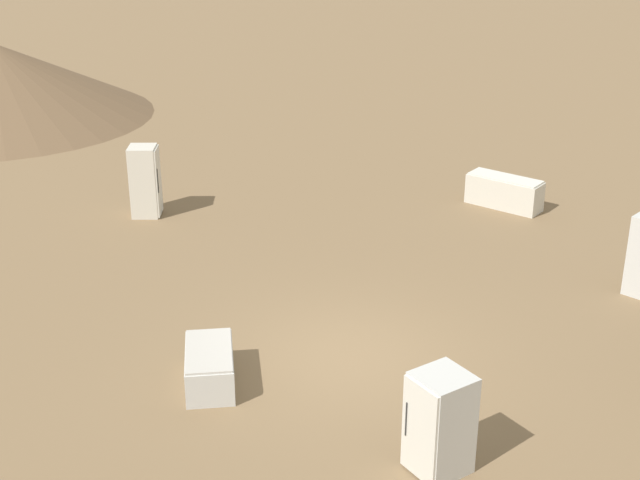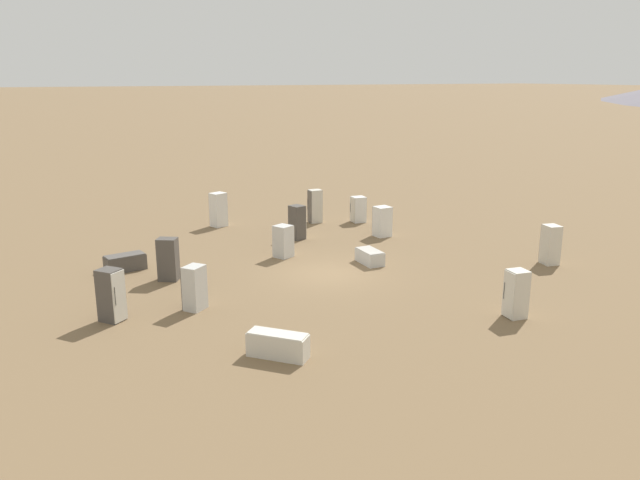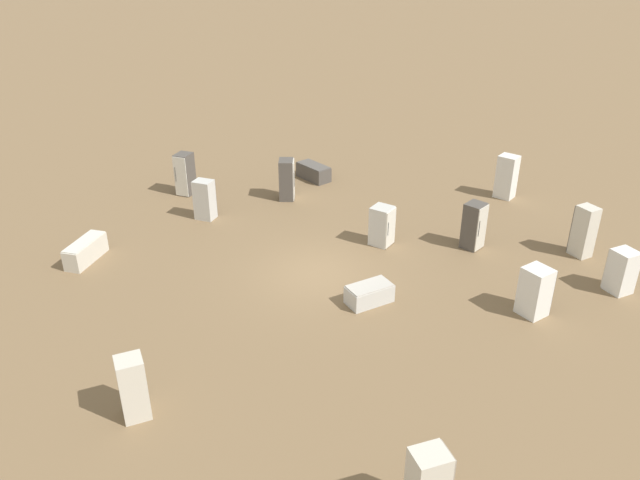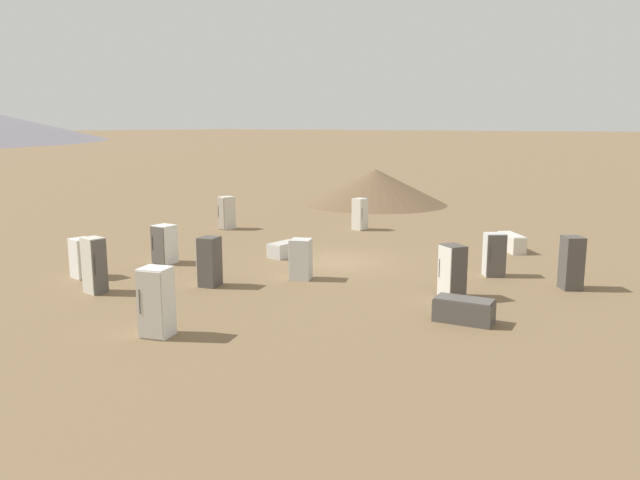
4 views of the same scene
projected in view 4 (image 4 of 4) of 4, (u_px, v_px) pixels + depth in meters
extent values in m
plane|color=brown|center=(335.00, 262.00, 26.20)|extent=(1000.00, 1000.00, 0.00)
cone|color=brown|center=(375.00, 187.00, 44.82)|extent=(10.31, 10.31, 2.52)
cube|color=#4C4742|center=(453.00, 272.00, 20.60)|extent=(0.99, 0.93, 1.79)
cube|color=silver|center=(444.00, 272.00, 20.49)|extent=(0.66, 0.44, 1.72)
cylinder|color=#2D2D2D|center=(439.00, 268.00, 20.71)|extent=(0.02, 0.02, 0.63)
cube|color=beige|center=(94.00, 265.00, 21.24)|extent=(0.72, 0.61, 1.92)
cube|color=#56514C|center=(100.00, 267.00, 21.02)|extent=(0.07, 0.55, 1.84)
cylinder|color=#2D2D2D|center=(95.00, 265.00, 20.83)|extent=(0.02, 0.02, 0.67)
cube|color=beige|center=(360.00, 214.00, 34.01)|extent=(0.72, 0.73, 1.72)
cube|color=silver|center=(364.00, 215.00, 33.78)|extent=(0.13, 0.62, 1.65)
cylinder|color=#2D2D2D|center=(362.00, 214.00, 33.58)|extent=(0.02, 0.02, 0.60)
cube|color=#4C4742|center=(210.00, 262.00, 22.12)|extent=(0.80, 0.84, 1.77)
cube|color=beige|center=(201.00, 261.00, 22.23)|extent=(0.22, 0.66, 1.70)
cylinder|color=#2D2D2D|center=(204.00, 257.00, 22.45)|extent=(0.02, 0.02, 0.62)
cube|color=#4C4742|center=(464.00, 311.00, 18.16)|extent=(1.80, 1.03, 0.67)
cube|color=#56514C|center=(464.00, 299.00, 18.10)|extent=(1.72, 0.99, 0.04)
cube|color=white|center=(157.00, 302.00, 16.88)|extent=(0.96, 0.90, 1.91)
cube|color=#BCB7AD|center=(149.00, 306.00, 16.54)|extent=(0.72, 0.28, 1.84)
cylinder|color=#2D2D2D|center=(139.00, 302.00, 16.57)|extent=(0.02, 0.02, 0.67)
cube|color=#4C4742|center=(571.00, 263.00, 21.74)|extent=(0.96, 0.98, 1.86)
cube|color=silver|center=(567.00, 260.00, 22.12)|extent=(0.51, 0.41, 1.79)
cylinder|color=#2D2D2D|center=(573.00, 258.00, 22.14)|extent=(0.02, 0.02, 0.65)
cube|color=white|center=(82.00, 258.00, 23.42)|extent=(0.80, 0.77, 1.49)
cube|color=beige|center=(87.00, 259.00, 23.17)|extent=(0.11, 0.67, 1.43)
cylinder|color=#2D2D2D|center=(81.00, 259.00, 22.96)|extent=(0.02, 0.02, 0.52)
cube|color=white|center=(165.00, 244.00, 25.82)|extent=(0.82, 0.78, 1.60)
cube|color=#56514C|center=(158.00, 246.00, 25.50)|extent=(0.75, 0.08, 1.53)
cylinder|color=#2D2D2D|center=(152.00, 243.00, 25.61)|extent=(0.02, 0.02, 0.56)
cube|color=beige|center=(511.00, 243.00, 28.35)|extent=(1.73, 1.78, 0.74)
cube|color=silver|center=(512.00, 235.00, 28.28)|extent=(1.66, 1.71, 0.04)
cube|color=beige|center=(227.00, 213.00, 34.24)|extent=(0.77, 0.84, 1.79)
cube|color=gray|center=(221.00, 213.00, 33.99)|extent=(0.60, 0.17, 1.72)
cylinder|color=#2D2D2D|center=(218.00, 211.00, 34.12)|extent=(0.02, 0.02, 0.63)
cube|color=silver|center=(494.00, 255.00, 23.65)|extent=(0.96, 0.93, 1.65)
cube|color=#56514C|center=(497.00, 256.00, 23.33)|extent=(0.59, 0.47, 1.58)
cylinder|color=#2D2D2D|center=(490.00, 254.00, 23.28)|extent=(0.02, 0.02, 0.58)
cube|color=silver|center=(301.00, 259.00, 23.14)|extent=(0.96, 0.96, 1.51)
cube|color=silver|center=(291.00, 259.00, 23.21)|extent=(0.33, 0.65, 1.45)
cylinder|color=#2D2D2D|center=(292.00, 255.00, 23.45)|extent=(0.02, 0.02, 0.53)
cube|color=silver|center=(284.00, 250.00, 27.18)|extent=(0.82, 1.49, 0.59)
cube|color=#BCB7AD|center=(284.00, 243.00, 27.12)|extent=(0.79, 1.43, 0.04)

